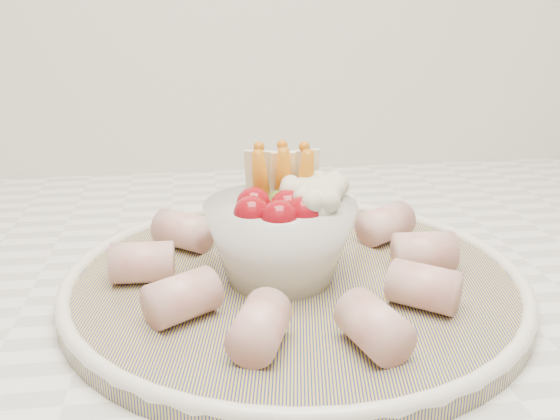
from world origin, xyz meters
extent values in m
cube|color=white|center=(0.00, 1.45, 0.90)|extent=(2.04, 0.62, 0.04)
cylinder|color=navy|center=(0.05, 1.36, 0.93)|extent=(0.44, 0.44, 0.01)
torus|color=white|center=(0.05, 1.36, 0.94)|extent=(0.39, 0.39, 0.01)
sphere|color=maroon|center=(0.02, 1.34, 1.00)|extent=(0.03, 0.03, 0.03)
sphere|color=maroon|center=(0.04, 1.33, 1.00)|extent=(0.03, 0.03, 0.03)
sphere|color=maroon|center=(0.06, 1.34, 1.00)|extent=(0.03, 0.03, 0.03)
sphere|color=maroon|center=(0.02, 1.36, 1.00)|extent=(0.03, 0.03, 0.03)
sphere|color=maroon|center=(0.05, 1.35, 1.00)|extent=(0.03, 0.03, 0.03)
sphere|color=maroon|center=(0.07, 1.35, 1.00)|extent=(0.03, 0.03, 0.03)
sphere|color=#547025|center=(0.04, 1.38, 1.00)|extent=(0.02, 0.02, 0.02)
cone|color=#C56D12|center=(0.03, 1.39, 1.01)|extent=(0.03, 0.04, 0.07)
cone|color=#C56D12|center=(0.05, 1.39, 1.01)|extent=(0.02, 0.04, 0.07)
cone|color=#C56D12|center=(0.07, 1.38, 1.01)|extent=(0.02, 0.04, 0.07)
sphere|color=beige|center=(0.08, 1.36, 1.00)|extent=(0.03, 0.03, 0.03)
sphere|color=beige|center=(0.07, 1.34, 1.00)|extent=(0.03, 0.03, 0.03)
sphere|color=beige|center=(0.08, 1.38, 1.00)|extent=(0.03, 0.03, 0.03)
sphere|color=beige|center=(0.06, 1.37, 1.00)|extent=(0.03, 0.03, 0.03)
cube|color=#F4E9BD|center=(0.04, 1.40, 1.01)|extent=(0.05, 0.02, 0.05)
cube|color=#F4E9BD|center=(0.06, 1.40, 1.01)|extent=(0.05, 0.02, 0.05)
cylinder|color=#C25A58|center=(0.17, 1.36, 0.95)|extent=(0.05, 0.04, 0.03)
cylinder|color=#C25A58|center=(0.15, 1.43, 0.95)|extent=(0.06, 0.06, 0.03)
cylinder|color=#C25A58|center=(0.10, 1.48, 0.95)|extent=(0.05, 0.06, 0.03)
cylinder|color=#C25A58|center=(0.02, 1.47, 0.95)|extent=(0.05, 0.06, 0.03)
cylinder|color=#C25A58|center=(-0.04, 1.44, 0.95)|extent=(0.06, 0.06, 0.03)
cylinder|color=#C25A58|center=(-0.07, 1.37, 0.95)|extent=(0.05, 0.04, 0.03)
cylinder|color=#C25A58|center=(-0.04, 1.30, 0.95)|extent=(0.06, 0.06, 0.03)
cylinder|color=#C25A58|center=(0.01, 1.25, 0.95)|extent=(0.05, 0.06, 0.03)
cylinder|color=#C25A58|center=(0.09, 1.24, 0.95)|extent=(0.05, 0.06, 0.03)
cylinder|color=#C25A58|center=(0.14, 1.29, 0.95)|extent=(0.06, 0.06, 0.03)
camera|label=1|loc=(-0.02, 0.89, 1.16)|focal=40.00mm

